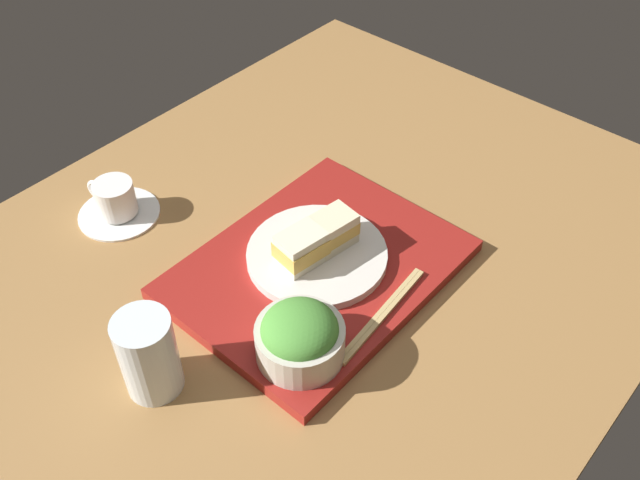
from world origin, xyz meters
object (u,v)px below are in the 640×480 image
sandwich_plate (317,255)px  sandwich_far (332,230)px  salad_bowl (300,336)px  sandwich_near (301,248)px  drinking_glass (149,355)px  coffee_cup (116,202)px  chopsticks_pair (382,314)px

sandwich_plate → sandwich_far: size_ratio=2.81×
sandwich_far → salad_bowl: (-18.42, -10.02, -0.37)cm
sandwich_near → sandwich_far: (6.13, -0.94, -0.02)cm
salad_bowl → drinking_glass: bearing=141.4°
sandwich_plate → coffee_cup: bearing=111.1°
sandwich_plate → sandwich_far: 4.66cm
sandwich_near → drinking_glass: 28.03cm
coffee_cup → chopsticks_pair: bearing=-77.8°
sandwich_far → chopsticks_pair: sandwich_far is taller
sandwich_far → drinking_glass: drinking_glass is taller
coffee_cup → sandwich_near: bearing=-73.3°
salad_bowl → coffee_cup: size_ratio=0.89×
sandwich_far → chopsticks_pair: (-5.63, -14.49, -3.84)cm
sandwich_far → sandwich_near: bearing=171.3°
sandwich_plate → chopsticks_pair: (-2.56, -14.96, -0.36)cm
sandwich_far → sandwich_plate: bearing=171.3°
drinking_glass → salad_bowl: bearing=-38.6°
sandwich_far → coffee_cup: sandwich_far is taller
sandwich_far → chopsticks_pair: bearing=-111.2°
drinking_glass → sandwich_plate: bearing=-3.7°
sandwich_near → coffee_cup: sandwich_near is taller
salad_bowl → chopsticks_pair: (12.80, -4.47, -3.47)cm
salad_bowl → sandwich_far: bearing=28.5°
sandwich_plate → coffee_cup: (-13.14, 34.09, -0.11)cm
sandwich_near → coffee_cup: bearing=106.7°
sandwich_near → salad_bowl: size_ratio=0.64×
coffee_cup → sandwich_plate: bearing=-68.9°
sandwich_near → drinking_glass: bearing=176.8°
sandwich_plate → drinking_glass: (-31.05, 2.03, 3.67)cm
sandwich_far → salad_bowl: salad_bowl is taller
sandwich_plate → drinking_glass: bearing=176.3°
salad_bowl → chopsticks_pair: size_ratio=0.58×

